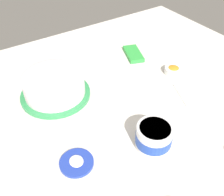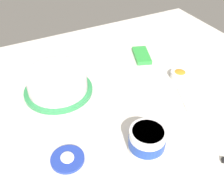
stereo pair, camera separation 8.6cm
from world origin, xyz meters
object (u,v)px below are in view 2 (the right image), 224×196
(frosting_tub_lid, at_px, (68,159))
(candy_box_lower, at_px, (142,55))
(frosting_tub, at_px, (147,140))
(paper_napkin, at_px, (200,98))
(sprinkle_bowl_orange, at_px, (179,74))
(frosted_cake, at_px, (57,81))

(frosting_tub_lid, height_order, candy_box_lower, candy_box_lower)
(frosting_tub, bearing_deg, paper_napkin, 108.91)
(frosting_tub_lid, distance_m, sprinkle_bowl_orange, 0.63)
(frosted_cake, distance_m, paper_napkin, 0.59)
(frosting_tub, distance_m, paper_napkin, 0.36)
(sprinkle_bowl_orange, bearing_deg, frosted_cake, -106.23)
(candy_box_lower, xyz_separation_m, paper_napkin, (0.39, 0.04, -0.01))
(frosted_cake, bearing_deg, candy_box_lower, 99.41)
(candy_box_lower, bearing_deg, frosting_tub, -10.52)
(frosting_tub, height_order, candy_box_lower, frosting_tub)
(frosted_cake, relative_size, paper_napkin, 1.91)
(sprinkle_bowl_orange, bearing_deg, paper_napkin, -5.93)
(frosted_cake, relative_size, candy_box_lower, 1.91)
(paper_napkin, bearing_deg, candy_box_lower, -173.86)
(sprinkle_bowl_orange, distance_m, candy_box_lower, 0.23)
(frosting_tub, xyz_separation_m, candy_box_lower, (-0.50, 0.29, -0.04))
(frosted_cake, distance_m, sprinkle_bowl_orange, 0.54)
(frosting_tub, bearing_deg, candy_box_lower, 149.60)
(frosting_tub_lid, bearing_deg, paper_napkin, 93.82)
(frosted_cake, bearing_deg, frosting_tub, 21.27)
(paper_napkin, bearing_deg, frosting_tub, -71.09)
(paper_napkin, bearing_deg, frosting_tub_lid, -86.18)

